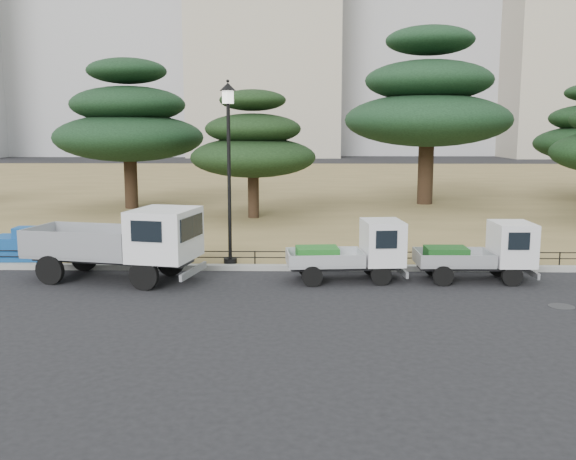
{
  "coord_description": "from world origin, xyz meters",
  "views": [
    {
      "loc": [
        0.35,
        -15.92,
        4.13
      ],
      "look_at": [
        0.0,
        2.0,
        1.3
      ],
      "focal_mm": 40.0,
      "sensor_mm": 36.0,
      "label": 1
    }
  ],
  "objects_px": {
    "truck_large": "(123,240)",
    "tarp_pile": "(21,246)",
    "truck_kei_front": "(355,251)",
    "street_lamp": "(229,143)",
    "truck_kei_rear": "(483,252)"
  },
  "relations": [
    {
      "from": "truck_kei_rear",
      "to": "tarp_pile",
      "type": "bearing_deg",
      "value": 171.08
    },
    {
      "from": "truck_kei_rear",
      "to": "street_lamp",
      "type": "xyz_separation_m",
      "value": [
        -7.1,
        1.53,
        2.92
      ]
    },
    {
      "from": "truck_kei_front",
      "to": "street_lamp",
      "type": "xyz_separation_m",
      "value": [
        -3.59,
        1.56,
        2.9
      ]
    },
    {
      "from": "truck_kei_rear",
      "to": "truck_kei_front",
      "type": "bearing_deg",
      "value": 179.88
    },
    {
      "from": "street_lamp",
      "to": "truck_kei_front",
      "type": "bearing_deg",
      "value": -23.46
    },
    {
      "from": "truck_kei_front",
      "to": "truck_large",
      "type": "bearing_deg",
      "value": 175.72
    },
    {
      "from": "truck_kei_rear",
      "to": "tarp_pile",
      "type": "distance_m",
      "value": 13.78
    },
    {
      "from": "truck_kei_front",
      "to": "street_lamp",
      "type": "bearing_deg",
      "value": 151.05
    },
    {
      "from": "truck_large",
      "to": "tarp_pile",
      "type": "xyz_separation_m",
      "value": [
        -3.78,
        2.15,
        -0.57
      ]
    },
    {
      "from": "truck_kei_rear",
      "to": "street_lamp",
      "type": "relative_size",
      "value": 0.59
    },
    {
      "from": "truck_kei_front",
      "to": "truck_kei_rear",
      "type": "bearing_deg",
      "value": -4.99
    },
    {
      "from": "truck_large",
      "to": "street_lamp",
      "type": "bearing_deg",
      "value": 43.49
    },
    {
      "from": "truck_kei_front",
      "to": "street_lamp",
      "type": "height_order",
      "value": "street_lamp"
    },
    {
      "from": "street_lamp",
      "to": "tarp_pile",
      "type": "xyz_separation_m",
      "value": [
        -6.53,
        0.46,
        -3.17
      ]
    },
    {
      "from": "truck_large",
      "to": "tarp_pile",
      "type": "height_order",
      "value": "truck_large"
    }
  ]
}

